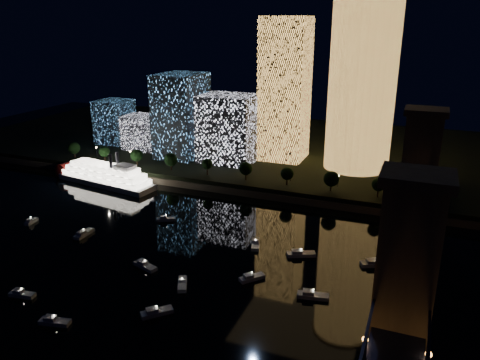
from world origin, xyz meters
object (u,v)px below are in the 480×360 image
object	(u,v)px
tower_rectangular	(285,90)
riverboat	(102,175)
truss_bridge	(405,275)
tower_cylindrical	(363,78)

from	to	relation	value
tower_rectangular	riverboat	xyz separation A→B (m)	(-73.76, -60.57, -37.12)
truss_bridge	riverboat	size ratio (longest dim) A/B	4.55
tower_cylindrical	tower_rectangular	size ratio (longest dim) A/B	1.22
tower_cylindrical	riverboat	xyz separation A→B (m)	(-113.28, -57.26, -45.29)
tower_cylindrical	tower_rectangular	distance (m)	40.49
tower_cylindrical	truss_bridge	bearing A→B (deg)	-76.21
tower_cylindrical	riverboat	bearing A→B (deg)	-153.19
tower_cylindrical	truss_bridge	xyz separation A→B (m)	(30.36, -123.71, -33.48)
truss_bridge	tower_cylindrical	bearing A→B (deg)	103.79
tower_rectangular	truss_bridge	xyz separation A→B (m)	(69.87, -127.02, -25.30)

